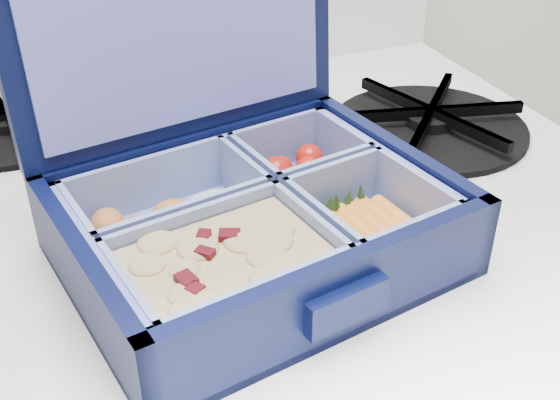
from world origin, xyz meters
name	(u,v)px	position (x,y,z in m)	size (l,w,h in m)	color
bento_box	(256,225)	(0.27, 1.60, 0.90)	(0.25, 0.19, 0.06)	black
burner_grate	(430,117)	(0.49, 1.72, 0.89)	(0.18, 0.18, 0.03)	black
burner_grate_rear	(9,122)	(0.12, 1.87, 0.88)	(0.16, 0.16, 0.02)	black
fork	(226,168)	(0.29, 1.72, 0.88)	(0.02, 0.18, 0.01)	silver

